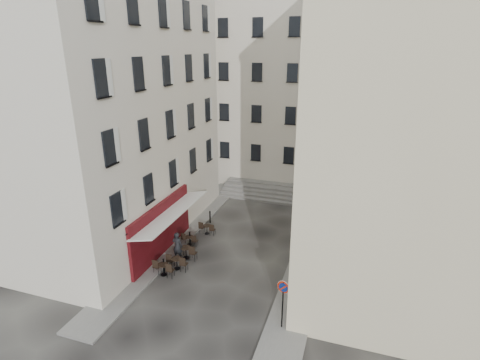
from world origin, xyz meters
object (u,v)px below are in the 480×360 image
at_px(bistro_table_a, 164,268).
at_px(no_parking_sign, 283,296).
at_px(bistro_table_b, 177,262).
at_px(pedestrian, 177,246).

bearing_deg(bistro_table_a, no_parking_sign, -16.33).
relative_size(no_parking_sign, bistro_table_b, 1.96).
distance_m(bistro_table_b, pedestrian, 1.24).
height_order(bistro_table_b, pedestrian, pedestrian).
relative_size(no_parking_sign, bistro_table_a, 1.99).
bearing_deg(bistro_table_a, pedestrian, 91.25).
distance_m(no_parking_sign, bistro_table_a, 7.85).
relative_size(no_parking_sign, pedestrian, 1.43).
bearing_deg(no_parking_sign, pedestrian, 166.00).
distance_m(bistro_table_a, pedestrian, 1.91).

